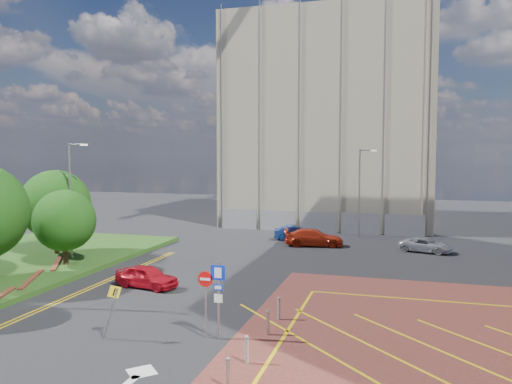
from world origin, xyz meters
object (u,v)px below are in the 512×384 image
at_px(tree_d, 56,205).
at_px(sign_cluster, 214,292).
at_px(car_red_left, 147,276).
at_px(tree_c, 65,221).
at_px(lamp_back, 360,189).
at_px(car_red_back, 314,238).
at_px(car_silver_back, 426,245).
at_px(lamp_left_far, 71,195).
at_px(warning_sign, 112,305).
at_px(car_blue_back, 296,233).

xyz_separation_m(tree_d, sign_cluster, (16.80, -12.02, -1.92)).
height_order(tree_d, car_red_left, tree_d).
xyz_separation_m(tree_c, lamp_back, (17.58, 18.00, 1.17)).
relative_size(car_red_back, car_silver_back, 1.22).
bearing_deg(lamp_left_far, sign_cluster, -36.82).
height_order(sign_cluster, warning_sign, sign_cluster).
distance_m(lamp_back, car_blue_back, 7.08).
distance_m(sign_cluster, car_red_left, 9.14).
distance_m(warning_sign, car_silver_back, 26.25).
bearing_deg(tree_d, sign_cluster, -35.58).
bearing_deg(car_blue_back, lamp_back, -73.80).
bearing_deg(car_red_back, car_red_left, 145.99).
bearing_deg(sign_cluster, tree_d, 144.42).
distance_m(sign_cluster, car_blue_back, 24.17).
distance_m(tree_c, car_silver_back, 26.29).
relative_size(lamp_left_far, car_red_left, 2.16).
distance_m(warning_sign, car_red_left, 8.06).
bearing_deg(warning_sign, car_red_left, 108.64).
height_order(car_red_left, car_red_back, car_red_back).
distance_m(tree_d, lamp_back, 25.47).
xyz_separation_m(lamp_left_far, car_silver_back, (23.91, 10.48, -4.12)).
bearing_deg(warning_sign, sign_cluster, 17.93).
xyz_separation_m(tree_d, car_blue_back, (15.32, 12.08, -3.24)).
xyz_separation_m(car_blue_back, car_red_back, (1.97, -2.40, 0.06)).
distance_m(lamp_back, car_silver_back, 8.62).
relative_size(car_red_left, car_blue_back, 0.97).
bearing_deg(tree_d, tree_c, -45.00).
bearing_deg(lamp_left_far, car_silver_back, 23.66).
distance_m(car_red_left, car_red_back, 16.84).
distance_m(tree_c, car_red_left, 8.23).
height_order(tree_c, car_red_left, tree_c).
xyz_separation_m(lamp_left_far, lamp_back, (18.50, 16.00, -0.30)).
bearing_deg(car_silver_back, warning_sign, 166.43).
relative_size(lamp_back, car_silver_back, 2.05).
bearing_deg(warning_sign, car_blue_back, 84.58).
bearing_deg(car_red_left, lamp_left_far, 70.50).
relative_size(sign_cluster, car_silver_back, 0.82).
distance_m(lamp_left_far, car_red_back, 19.00).
bearing_deg(tree_c, car_silver_back, 28.49).
distance_m(lamp_left_far, lamp_back, 24.46).
bearing_deg(lamp_back, lamp_left_far, -139.14).
relative_size(car_red_left, car_silver_back, 0.95).
distance_m(tree_d, car_red_left, 12.24).
bearing_deg(sign_cluster, lamp_left_far, 143.18).
relative_size(car_blue_back, car_silver_back, 0.98).
height_order(sign_cluster, car_blue_back, sign_cluster).
bearing_deg(warning_sign, tree_c, 133.98).
bearing_deg(warning_sign, lamp_back, 74.82).
height_order(tree_d, car_red_back, tree_d).
distance_m(tree_c, lamp_back, 25.19).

